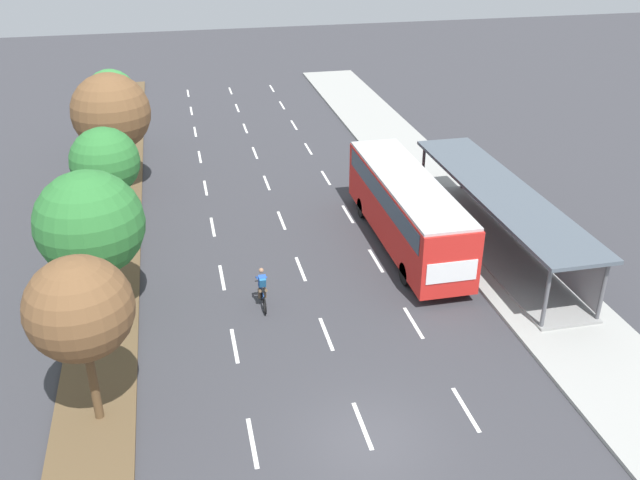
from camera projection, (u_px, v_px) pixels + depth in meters
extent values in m
plane|color=#38383D|center=(369.00, 442.00, 21.08)|extent=(140.00, 140.00, 0.00)
cube|color=brown|center=(117.00, 203.00, 36.82)|extent=(2.60, 52.00, 0.12)
cube|color=#9E9E99|center=(426.00, 176.00, 40.18)|extent=(4.50, 52.00, 0.15)
cube|color=white|center=(252.00, 443.00, 21.04)|extent=(0.14, 2.19, 0.01)
cube|color=white|center=(235.00, 346.00, 25.49)|extent=(0.14, 2.19, 0.01)
cube|color=white|center=(222.00, 277.00, 29.94)|extent=(0.14, 2.19, 0.01)
cube|color=white|center=(213.00, 227.00, 34.39)|extent=(0.14, 2.19, 0.01)
cube|color=white|center=(205.00, 188.00, 38.84)|extent=(0.14, 2.19, 0.01)
cube|color=white|center=(200.00, 157.00, 43.29)|extent=(0.14, 2.19, 0.01)
cube|color=white|center=(195.00, 132.00, 47.73)|extent=(0.14, 2.19, 0.01)
cube|color=white|center=(191.00, 111.00, 52.18)|extent=(0.14, 2.19, 0.01)
cube|color=white|center=(188.00, 93.00, 56.63)|extent=(0.14, 2.19, 0.01)
cube|color=white|center=(362.00, 425.00, 21.71)|extent=(0.14, 2.19, 0.01)
cube|color=white|center=(326.00, 334.00, 26.16)|extent=(0.14, 2.19, 0.01)
cube|color=white|center=(301.00, 269.00, 30.61)|extent=(0.14, 2.19, 0.01)
cube|color=white|center=(282.00, 220.00, 35.06)|extent=(0.14, 2.19, 0.01)
cube|color=white|center=(267.00, 183.00, 39.51)|extent=(0.14, 2.19, 0.01)
cube|color=white|center=(255.00, 153.00, 43.96)|extent=(0.14, 2.19, 0.01)
cube|color=white|center=(245.00, 128.00, 48.40)|extent=(0.14, 2.19, 0.01)
cube|color=white|center=(237.00, 108.00, 52.85)|extent=(0.14, 2.19, 0.01)
cube|color=white|center=(230.00, 91.00, 57.30)|extent=(0.14, 2.19, 0.01)
cube|color=white|center=(466.00, 409.00, 22.38)|extent=(0.14, 2.19, 0.01)
cube|color=white|center=(413.00, 323.00, 26.83)|extent=(0.14, 2.19, 0.01)
cube|color=white|center=(376.00, 261.00, 31.28)|extent=(0.14, 2.19, 0.01)
cube|color=white|center=(348.00, 214.00, 35.73)|extent=(0.14, 2.19, 0.01)
cube|color=white|center=(326.00, 178.00, 40.18)|extent=(0.14, 2.19, 0.01)
cube|color=white|center=(308.00, 149.00, 44.63)|extent=(0.14, 2.19, 0.01)
cube|color=white|center=(294.00, 125.00, 49.07)|extent=(0.14, 2.19, 0.01)
cube|color=white|center=(282.00, 105.00, 53.52)|extent=(0.14, 2.19, 0.01)
cube|color=white|center=(272.00, 88.00, 57.97)|extent=(0.14, 2.19, 0.01)
cube|color=gray|center=(494.00, 245.00, 32.24)|extent=(2.60, 13.83, 0.10)
cylinder|color=#56565B|center=(546.00, 297.00, 25.61)|extent=(0.16, 0.16, 2.60)
cylinder|color=#56565B|center=(423.00, 169.00, 37.18)|extent=(0.16, 0.16, 2.60)
cylinder|color=#56565B|center=(603.00, 290.00, 26.06)|extent=(0.16, 0.16, 2.60)
cylinder|color=#56565B|center=(464.00, 166.00, 37.63)|extent=(0.16, 0.16, 2.60)
cube|color=gray|center=(522.00, 216.00, 31.86)|extent=(0.10, 13.13, 2.34)
cube|color=#4C5660|center=(501.00, 191.00, 30.99)|extent=(2.90, 14.23, 0.16)
cube|color=red|center=(406.00, 209.00, 31.84)|extent=(2.50, 11.20, 2.80)
cube|color=#2D3D4C|center=(407.00, 192.00, 31.45)|extent=(2.54, 10.30, 0.90)
cube|color=#B7B7B7|center=(408.00, 180.00, 31.17)|extent=(2.45, 10.98, 0.12)
cube|color=#2D3D4C|center=(372.00, 160.00, 36.56)|extent=(2.25, 0.06, 1.54)
cube|color=white|center=(452.00, 272.00, 27.05)|extent=(2.12, 0.04, 0.90)
cylinder|color=black|center=(362.00, 208.00, 35.26)|extent=(0.30, 1.00, 1.00)
cylinder|color=black|center=(403.00, 204.00, 35.68)|extent=(0.30, 1.00, 1.00)
cylinder|color=black|center=(406.00, 274.00, 29.24)|extent=(0.30, 1.00, 1.00)
cylinder|color=black|center=(454.00, 268.00, 29.66)|extent=(0.30, 1.00, 1.00)
torus|color=black|center=(261.00, 291.00, 28.21)|extent=(0.06, 0.72, 0.72)
torus|color=black|center=(265.00, 306.00, 27.26)|extent=(0.06, 0.72, 0.72)
cylinder|color=#234C99|center=(263.00, 293.00, 27.61)|extent=(0.05, 0.93, 0.05)
cylinder|color=#234C99|center=(263.00, 298.00, 27.60)|extent=(0.05, 0.57, 0.42)
cylinder|color=#234C99|center=(263.00, 295.00, 27.42)|extent=(0.04, 0.04, 0.40)
cube|color=black|center=(263.00, 290.00, 27.33)|extent=(0.12, 0.24, 0.06)
cylinder|color=black|center=(261.00, 281.00, 27.92)|extent=(0.46, 0.04, 0.04)
cube|color=#234CA8|center=(262.00, 281.00, 27.34)|extent=(0.30, 0.36, 0.59)
cube|color=#23669E|center=(263.00, 283.00, 27.19)|extent=(0.26, 0.26, 0.42)
sphere|color=#9E7051|center=(261.00, 270.00, 27.25)|extent=(0.20, 0.20, 0.20)
cylinder|color=brown|center=(260.00, 290.00, 27.47)|extent=(0.12, 0.42, 0.25)
cylinder|color=brown|center=(259.00, 294.00, 27.74)|extent=(0.10, 0.17, 0.41)
cylinder|color=brown|center=(266.00, 290.00, 27.52)|extent=(0.12, 0.42, 0.25)
cylinder|color=brown|center=(265.00, 293.00, 27.78)|extent=(0.10, 0.17, 0.41)
cylinder|color=#234CA8|center=(257.00, 278.00, 27.47)|extent=(0.09, 0.47, 0.28)
cylinder|color=#234CA8|center=(265.00, 277.00, 27.54)|extent=(0.09, 0.47, 0.28)
cylinder|color=brown|center=(93.00, 381.00, 21.25)|extent=(0.28, 0.28, 2.88)
sphere|color=brown|center=(79.00, 309.00, 20.04)|extent=(3.21, 3.21, 3.21)
cylinder|color=brown|center=(100.00, 286.00, 26.86)|extent=(0.28, 0.28, 2.31)
sphere|color=#2D7533|center=(90.00, 224.00, 25.63)|extent=(4.09, 4.09, 4.09)
cylinder|color=brown|center=(113.00, 213.00, 32.31)|extent=(0.28, 0.28, 2.77)
sphere|color=#2D7533|center=(105.00, 162.00, 31.14)|extent=(3.15, 3.15, 3.15)
cylinder|color=brown|center=(118.00, 165.00, 37.83)|extent=(0.28, 0.28, 2.81)
sphere|color=brown|center=(111.00, 112.00, 36.46)|extent=(4.17, 4.17, 4.17)
cylinder|color=brown|center=(117.00, 132.00, 43.35)|extent=(0.28, 0.28, 2.48)
sphere|color=#38843D|center=(111.00, 95.00, 42.24)|extent=(3.12, 3.12, 3.12)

